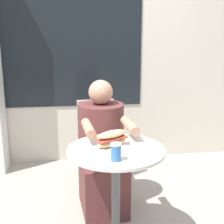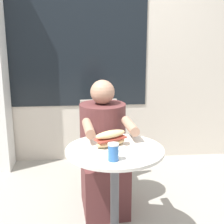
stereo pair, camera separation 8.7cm
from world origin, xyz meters
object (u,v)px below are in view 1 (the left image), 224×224
(diner_chair, at_px, (97,137))
(drink_cup, at_px, (116,152))
(seated_diner, at_px, (102,156))
(cafe_table, at_px, (116,177))
(sandwich_on_plate, at_px, (112,140))

(diner_chair, xyz_separation_m, drink_cup, (0.02, -1.07, 0.27))
(seated_diner, distance_m, drink_cup, 0.79)
(cafe_table, relative_size, sandwich_on_plate, 3.12)
(cafe_table, bearing_deg, diner_chair, 93.35)
(seated_diner, bearing_deg, cafe_table, 89.72)
(cafe_table, relative_size, diner_chair, 0.85)
(seated_diner, height_order, sandwich_on_plate, seated_diner)
(cafe_table, relative_size, drink_cup, 6.83)
(seated_diner, relative_size, sandwich_on_plate, 4.70)
(diner_chair, distance_m, drink_cup, 1.11)
(sandwich_on_plate, bearing_deg, seated_diner, 91.85)
(cafe_table, height_order, seated_diner, seated_diner)
(cafe_table, distance_m, seated_diner, 0.53)
(diner_chair, xyz_separation_m, seated_diner, (0.01, -0.35, -0.05))
(cafe_table, relative_size, seated_diner, 0.66)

